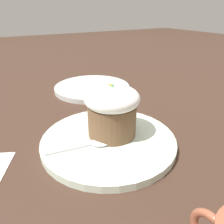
# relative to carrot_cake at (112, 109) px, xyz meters

# --- Properties ---
(ground_plane) EXTENTS (4.00, 4.00, 0.00)m
(ground_plane) POSITION_rel_carrot_cake_xyz_m (-0.01, 0.01, -0.07)
(ground_plane) COLOR #3D281E
(dessert_plate) EXTENTS (0.27, 0.27, 0.01)m
(dessert_plate) POSITION_rel_carrot_cake_xyz_m (-0.01, 0.01, -0.06)
(dessert_plate) COLOR silver
(dessert_plate) RESTS_ON ground_plane
(carrot_cake) EXTENTS (0.11, 0.11, 0.11)m
(carrot_cake) POSITION_rel_carrot_cake_xyz_m (0.00, 0.00, 0.00)
(carrot_cake) COLOR brown
(carrot_cake) RESTS_ON dessert_plate
(spoon) EXTENTS (0.04, 0.13, 0.01)m
(spoon) POSITION_rel_carrot_cake_xyz_m (-0.02, 0.05, -0.05)
(spoon) COLOR silver
(spoon) RESTS_ON dessert_plate
(side_plate) EXTENTS (0.25, 0.25, 0.01)m
(side_plate) POSITION_rel_carrot_cake_xyz_m (0.29, -0.10, -0.06)
(side_plate) COLOR silver
(side_plate) RESTS_ON ground_plane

